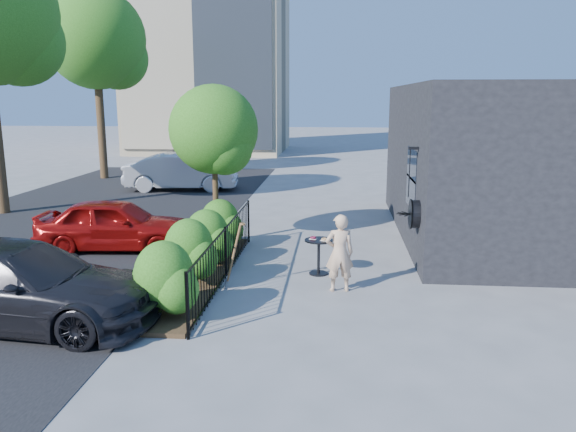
# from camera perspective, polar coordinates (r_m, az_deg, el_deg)

# --- Properties ---
(ground) EXTENTS (120.00, 120.00, 0.00)m
(ground) POSITION_cam_1_polar(r_m,az_deg,el_deg) (11.56, 1.06, -6.57)
(ground) COLOR gray
(ground) RESTS_ON ground
(shop_building) EXTENTS (6.22, 9.00, 4.00)m
(shop_building) POSITION_cam_1_polar(r_m,az_deg,el_deg) (16.23, 22.12, 5.17)
(shop_building) COLOR black
(shop_building) RESTS_ON ground
(fence) EXTENTS (0.05, 6.05, 1.10)m
(fence) POSITION_cam_1_polar(r_m,az_deg,el_deg) (11.59, -6.36, -3.69)
(fence) COLOR black
(fence) RESTS_ON ground
(planting_bed) EXTENTS (1.30, 6.00, 0.08)m
(planting_bed) POSITION_cam_1_polar(r_m,az_deg,el_deg) (11.90, -9.62, -6.00)
(planting_bed) COLOR #382616
(planting_bed) RESTS_ON ground
(shrubs) EXTENTS (1.10, 5.60, 1.24)m
(shrubs) POSITION_cam_1_polar(r_m,az_deg,el_deg) (11.78, -9.14, -2.81)
(shrubs) COLOR #296216
(shrubs) RESTS_ON ground
(patio_tree) EXTENTS (2.20, 2.20, 3.94)m
(patio_tree) POSITION_cam_1_polar(r_m,az_deg,el_deg) (14.05, -7.31, 8.15)
(patio_tree) COLOR #3F2B19
(patio_tree) RESTS_ON ground
(street) EXTENTS (9.00, 30.00, 0.01)m
(street) POSITION_cam_1_polar(r_m,az_deg,el_deg) (16.37, -23.39, -1.99)
(street) COLOR black
(street) RESTS_ON ground
(street_tree_far) EXTENTS (4.40, 4.40, 8.28)m
(street_tree_far) POSITION_cam_1_polar(r_m,az_deg,el_deg) (27.19, -18.87, 16.09)
(street_tree_far) COLOR #3F2B19
(street_tree_far) RESTS_ON ground
(cafe_table) EXTENTS (0.60, 0.60, 0.80)m
(cafe_table) POSITION_cam_1_polar(r_m,az_deg,el_deg) (11.84, 3.14, -3.50)
(cafe_table) COLOR black
(cafe_table) RESTS_ON ground
(woman) EXTENTS (0.61, 0.45, 1.52)m
(woman) POSITION_cam_1_polar(r_m,az_deg,el_deg) (10.80, 5.26, -3.76)
(woman) COLOR #DCB28E
(woman) RESTS_ON ground
(shovel) EXTENTS (0.45, 0.17, 1.34)m
(shovel) POSITION_cam_1_polar(r_m,az_deg,el_deg) (11.03, -5.66, -4.34)
(shovel) COLOR brown
(shovel) RESTS_ON ground
(car_red) EXTENTS (3.83, 1.78, 1.27)m
(car_red) POSITION_cam_1_polar(r_m,az_deg,el_deg) (14.35, -17.12, -0.80)
(car_red) COLOR #960D0C
(car_red) RESTS_ON ground
(car_silver) EXTENTS (4.60, 2.04, 1.47)m
(car_silver) POSITION_cam_1_polar(r_m,az_deg,el_deg) (22.99, -10.78, 4.41)
(car_silver) COLOR #B6B6BB
(car_silver) RESTS_ON ground
(car_darkgrey) EXTENTS (4.79, 2.23, 1.35)m
(car_darkgrey) POSITION_cam_1_polar(r_m,az_deg,el_deg) (10.24, -25.70, -6.29)
(car_darkgrey) COLOR black
(car_darkgrey) RESTS_ON ground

